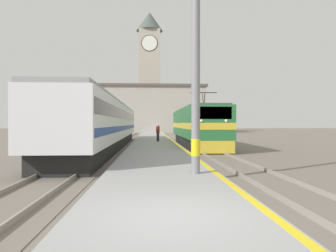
{
  "coord_description": "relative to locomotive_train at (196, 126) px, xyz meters",
  "views": [
    {
      "loc": [
        -0.42,
        -6.16,
        2.02
      ],
      "look_at": [
        1.28,
        24.09,
        1.78
      ],
      "focal_mm": 35.0,
      "sensor_mm": 36.0,
      "label": 1
    }
  ],
  "objects": [
    {
      "name": "catenary_mast",
      "position": [
        -2.42,
        -17.32,
        2.16
      ],
      "size": [
        2.82,
        0.32,
        7.35
      ],
      "color": "gray",
      "rests_on": "platform"
    },
    {
      "name": "locomotive_train",
      "position": [
        0.0,
        0.0,
        0.0
      ],
      "size": [
        2.92,
        15.98,
        4.39
      ],
      "color": "black",
      "rests_on": "ground"
    },
    {
      "name": "station_building",
      "position": [
        -4.02,
        42.29,
        3.31
      ],
      "size": [
        23.57,
        9.95,
        10.08
      ],
      "color": "#A8A399",
      "rests_on": "ground"
    },
    {
      "name": "rail_track_far",
      "position": [
        -7.54,
        2.6,
        -1.73
      ],
      "size": [
        2.83,
        140.0,
        0.16
      ],
      "color": "#70665B",
      "rests_on": "ground"
    },
    {
      "name": "rail_track_near",
      "position": [
        0.0,
        2.6,
        -1.73
      ],
      "size": [
        2.83,
        140.0,
        0.16
      ],
      "color": "#70665B",
      "rests_on": "ground"
    },
    {
      "name": "platform",
      "position": [
        -3.67,
        2.6,
        -1.61
      ],
      "size": [
        4.05,
        140.0,
        0.29
      ],
      "color": "#999999",
      "rests_on": "ground"
    },
    {
      "name": "ground_plane",
      "position": [
        -3.67,
        7.6,
        -1.76
      ],
      "size": [
        200.0,
        200.0,
        0.0
      ],
      "primitive_type": "plane",
      "color": "#70665B"
    },
    {
      "name": "person_on_platform",
      "position": [
        -3.3,
        2.88,
        -0.6
      ],
      "size": [
        0.34,
        0.34,
        1.66
      ],
      "color": "#23232D",
      "rests_on": "platform"
    },
    {
      "name": "passenger_train",
      "position": [
        -7.54,
        -1.78,
        0.22
      ],
      "size": [
        2.92,
        30.33,
        3.65
      ],
      "color": "black",
      "rests_on": "ground"
    },
    {
      "name": "clock_tower",
      "position": [
        -4.12,
        48.86,
        13.36
      ],
      "size": [
        6.17,
        6.17,
        28.27
      ],
      "color": "#ADA393",
      "rests_on": "ground"
    }
  ]
}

